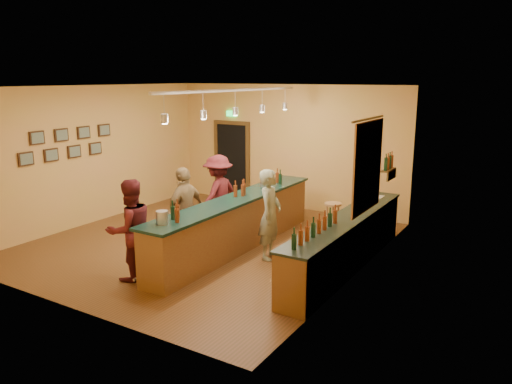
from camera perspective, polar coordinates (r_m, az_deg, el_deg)
The scene contains 18 objects.
floor at distance 10.53m, azimuth -5.54°, elevation -5.77°, with size 7.00×7.00×0.00m, color #543918.
ceiling at distance 9.97m, azimuth -5.95°, elevation 11.91°, with size 6.50×7.00×0.02m, color silver.
wall_back at distance 13.06m, azimuth 3.54°, elevation 5.17°, with size 6.50×0.02×3.20m, color gold.
wall_front at distance 7.69m, azimuth -21.56°, elevation -1.32°, with size 6.50×0.02×3.20m, color gold.
wall_left at distance 12.34m, azimuth -17.94°, elevation 4.09°, with size 0.02×7.00×3.20m, color gold.
wall_right at distance 8.61m, azimuth 11.84°, elevation 0.79°, with size 0.02×7.00×3.20m, color gold.
doorway at distance 13.97m, azimuth -2.73°, elevation 3.73°, with size 1.15×0.09×2.48m.
tapestry at distance 8.94m, azimuth 12.66°, elevation 2.83°, with size 0.03×1.40×1.60m, color maroon.
bottle_shelf at distance 10.40m, azimuth 14.98°, elevation 3.08°, with size 0.17×0.55×0.54m.
picture_grid at distance 11.79m, azimuth -20.67°, elevation 5.22°, with size 0.06×2.20×0.70m, color #382111, non-canonical shape.
back_counter at distance 9.16m, azimuth 10.23°, elevation -5.63°, with size 0.60×4.55×1.27m.
tasting_bar at distance 9.95m, azimuth -2.28°, elevation -3.19°, with size 0.73×5.10×1.38m.
pendant_track at distance 9.56m, azimuth -2.39°, elevation 10.62°, with size 0.11×4.60×0.50m.
bartender at distance 9.39m, azimuth 1.62°, elevation -2.58°, with size 0.63×0.41×1.72m, color gray.
customer_a at distance 8.66m, azimuth -14.15°, elevation -4.24°, with size 0.85×0.66×1.74m, color #59191E.
customer_b at distance 9.70m, azimuth -8.10°, elevation -2.19°, with size 1.01×0.42×1.72m, color #997A51.
customer_c at distance 10.93m, azimuth -4.34°, elevation -0.28°, with size 1.13×0.65×1.74m, color #59191E.
bar_stool at distance 10.80m, azimuth 8.78°, elevation -2.00°, with size 0.37×0.37×0.76m.
Camera 1 is at (6.01, -7.96, 3.39)m, focal length 35.00 mm.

